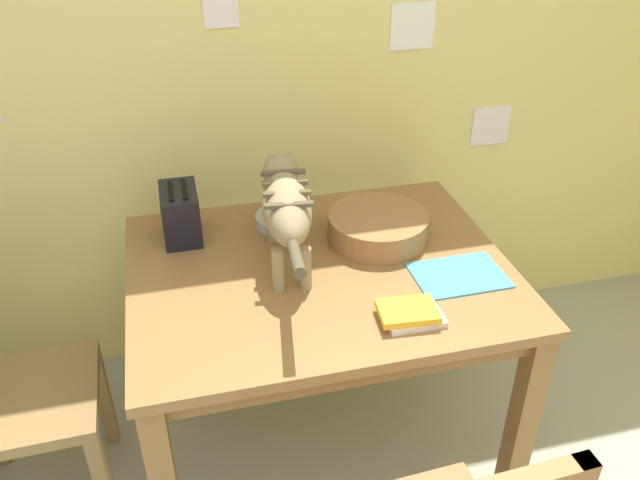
{
  "coord_description": "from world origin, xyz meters",
  "views": [
    {
      "loc": [
        -0.38,
        -0.2,
        1.9
      ],
      "look_at": [
        0.03,
        1.44,
        0.85
      ],
      "focal_mm": 36.75,
      "sensor_mm": 36.0,
      "label": 1
    }
  ],
  "objects_px": {
    "book_stack": "(410,314)",
    "coffee_mug": "(283,203)",
    "dining_table": "(320,290)",
    "cat": "(286,203)",
    "saucer_bowl": "(282,220)",
    "magazine": "(459,275)",
    "toaster": "(181,214)",
    "wooden_chair_far": "(10,397)",
    "wicker_basket": "(378,227)"
  },
  "relations": [
    {
      "from": "magazine",
      "to": "wicker_basket",
      "type": "distance_m",
      "value": 0.32
    },
    {
      "from": "dining_table",
      "to": "wicker_basket",
      "type": "xyz_separation_m",
      "value": [
        0.23,
        0.12,
        0.14
      ]
    },
    {
      "from": "wooden_chair_far",
      "to": "dining_table",
      "type": "bearing_deg",
      "value": 90.81
    },
    {
      "from": "magazine",
      "to": "toaster",
      "type": "bearing_deg",
      "value": 150.57
    },
    {
      "from": "wicker_basket",
      "to": "wooden_chair_far",
      "type": "xyz_separation_m",
      "value": [
        -1.2,
        -0.16,
        -0.34
      ]
    },
    {
      "from": "wooden_chair_far",
      "to": "magazine",
      "type": "bearing_deg",
      "value": 83.93
    },
    {
      "from": "book_stack",
      "to": "wicker_basket",
      "type": "height_order",
      "value": "wicker_basket"
    },
    {
      "from": "cat",
      "to": "saucer_bowl",
      "type": "distance_m",
      "value": 0.28
    },
    {
      "from": "coffee_mug",
      "to": "book_stack",
      "type": "bearing_deg",
      "value": -68.15
    },
    {
      "from": "magazine",
      "to": "book_stack",
      "type": "relative_size",
      "value": 1.51
    },
    {
      "from": "coffee_mug",
      "to": "wicker_basket",
      "type": "distance_m",
      "value": 0.33
    },
    {
      "from": "magazine",
      "to": "toaster",
      "type": "height_order",
      "value": "toaster"
    },
    {
      "from": "toaster",
      "to": "cat",
      "type": "bearing_deg",
      "value": -34.52
    },
    {
      "from": "book_stack",
      "to": "toaster",
      "type": "relative_size",
      "value": 0.92
    },
    {
      "from": "wicker_basket",
      "to": "toaster",
      "type": "bearing_deg",
      "value": 164.37
    },
    {
      "from": "book_stack",
      "to": "wooden_chair_far",
      "type": "distance_m",
      "value": 1.23
    },
    {
      "from": "toaster",
      "to": "coffee_mug",
      "type": "bearing_deg",
      "value": -1.39
    },
    {
      "from": "coffee_mug",
      "to": "magazine",
      "type": "bearing_deg",
      "value": -43.41
    },
    {
      "from": "cat",
      "to": "saucer_bowl",
      "type": "relative_size",
      "value": 3.88
    },
    {
      "from": "coffee_mug",
      "to": "toaster",
      "type": "relative_size",
      "value": 0.68
    },
    {
      "from": "cat",
      "to": "saucer_bowl",
      "type": "bearing_deg",
      "value": 90.0
    },
    {
      "from": "wicker_basket",
      "to": "toaster",
      "type": "distance_m",
      "value": 0.66
    },
    {
      "from": "wicker_basket",
      "to": "toaster",
      "type": "xyz_separation_m",
      "value": [
        -0.63,
        0.18,
        0.04
      ]
    },
    {
      "from": "magazine",
      "to": "toaster",
      "type": "xyz_separation_m",
      "value": [
        -0.8,
        0.45,
        0.08
      ]
    },
    {
      "from": "magazine",
      "to": "coffee_mug",
      "type": "bearing_deg",
      "value": 136.12
    },
    {
      "from": "coffee_mug",
      "to": "wicker_basket",
      "type": "bearing_deg",
      "value": -30.31
    },
    {
      "from": "book_stack",
      "to": "wicker_basket",
      "type": "distance_m",
      "value": 0.44
    },
    {
      "from": "cat",
      "to": "dining_table",
      "type": "bearing_deg",
      "value": -35.11
    },
    {
      "from": "saucer_bowl",
      "to": "coffee_mug",
      "type": "distance_m",
      "value": 0.06
    },
    {
      "from": "book_stack",
      "to": "dining_table",
      "type": "bearing_deg",
      "value": 119.94
    },
    {
      "from": "saucer_bowl",
      "to": "coffee_mug",
      "type": "height_order",
      "value": "coffee_mug"
    },
    {
      "from": "book_stack",
      "to": "coffee_mug",
      "type": "bearing_deg",
      "value": 111.85
    },
    {
      "from": "coffee_mug",
      "to": "magazine",
      "type": "distance_m",
      "value": 0.64
    },
    {
      "from": "saucer_bowl",
      "to": "book_stack",
      "type": "relative_size",
      "value": 1.01
    },
    {
      "from": "dining_table",
      "to": "cat",
      "type": "bearing_deg",
      "value": 138.15
    },
    {
      "from": "coffee_mug",
      "to": "magazine",
      "type": "height_order",
      "value": "coffee_mug"
    },
    {
      "from": "toaster",
      "to": "wooden_chair_far",
      "type": "xyz_separation_m",
      "value": [
        -0.57,
        -0.33,
        -0.38
      ]
    },
    {
      "from": "wooden_chair_far",
      "to": "saucer_bowl",
      "type": "bearing_deg",
      "value": 108.23
    },
    {
      "from": "dining_table",
      "to": "toaster",
      "type": "relative_size",
      "value": 5.92
    },
    {
      "from": "dining_table",
      "to": "wooden_chair_far",
      "type": "bearing_deg",
      "value": -177.83
    },
    {
      "from": "saucer_bowl",
      "to": "toaster",
      "type": "relative_size",
      "value": 0.93
    },
    {
      "from": "saucer_bowl",
      "to": "wicker_basket",
      "type": "bearing_deg",
      "value": -30.03
    },
    {
      "from": "dining_table",
      "to": "wooden_chair_far",
      "type": "distance_m",
      "value": 0.99
    },
    {
      "from": "saucer_bowl",
      "to": "book_stack",
      "type": "height_order",
      "value": "book_stack"
    },
    {
      "from": "book_stack",
      "to": "wooden_chair_far",
      "type": "bearing_deg",
      "value": 166.52
    },
    {
      "from": "dining_table",
      "to": "magazine",
      "type": "height_order",
      "value": "magazine"
    },
    {
      "from": "cat",
      "to": "wicker_basket",
      "type": "distance_m",
      "value": 0.35
    },
    {
      "from": "cat",
      "to": "coffee_mug",
      "type": "relative_size",
      "value": 5.3
    },
    {
      "from": "book_stack",
      "to": "wooden_chair_far",
      "type": "xyz_separation_m",
      "value": [
        -1.15,
        0.28,
        -0.31
      ]
    },
    {
      "from": "toaster",
      "to": "magazine",
      "type": "bearing_deg",
      "value": -28.97
    }
  ]
}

